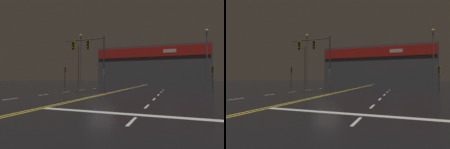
# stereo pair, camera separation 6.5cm
# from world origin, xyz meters

# --- Properties ---
(ground_plane) EXTENTS (200.00, 200.00, 0.00)m
(ground_plane) POSITION_xyz_m (0.00, 0.00, 0.00)
(ground_plane) COLOR black
(road_markings) EXTENTS (15.27, 60.00, 0.01)m
(road_markings) POSITION_xyz_m (1.00, -1.51, 0.00)
(road_markings) COLOR gold
(road_markings) RESTS_ON ground
(traffic_signal_median) EXTENTS (4.55, 0.36, 5.93)m
(traffic_signal_median) POSITION_xyz_m (-1.97, 1.10, 4.52)
(traffic_signal_median) COLOR #38383D
(traffic_signal_median) RESTS_ON ground
(traffic_signal_corner_northwest) EXTENTS (0.42, 0.36, 3.60)m
(traffic_signal_corner_northwest) POSITION_xyz_m (-11.73, 11.03, 2.65)
(traffic_signal_corner_northwest) COLOR #38383D
(traffic_signal_corner_northwest) RESTS_ON ground
(traffic_signal_corner_northeast) EXTENTS (0.42, 0.36, 3.21)m
(traffic_signal_corner_northeast) POSITION_xyz_m (11.24, 10.47, 2.36)
(traffic_signal_corner_northeast) COLOR #38383D
(traffic_signal_corner_northeast) RESTS_ON ground
(streetlight_near_left) EXTENTS (0.56, 0.56, 11.31)m
(streetlight_near_left) POSITION_xyz_m (-12.90, 18.44, 7.04)
(streetlight_near_left) COLOR #59595E
(streetlight_near_left) RESTS_ON ground
(streetlight_median_approach) EXTENTS (0.56, 0.56, 10.48)m
(streetlight_median_approach) POSITION_xyz_m (12.07, 19.95, 6.59)
(streetlight_median_approach) COLOR #59595E
(streetlight_median_approach) RESTS_ON ground
(building_backdrop) EXTENTS (30.64, 10.23, 10.66)m
(building_backdrop) POSITION_xyz_m (0.00, 37.89, 5.35)
(building_backdrop) COLOR #4C4C51
(building_backdrop) RESTS_ON ground
(utility_pole_row) EXTENTS (47.08, 0.26, 11.91)m
(utility_pole_row) POSITION_xyz_m (-0.58, 33.69, 6.03)
(utility_pole_row) COLOR #4C3828
(utility_pole_row) RESTS_ON ground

